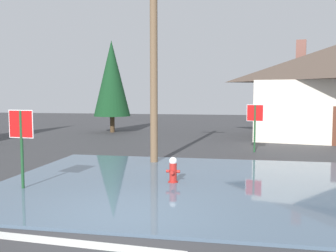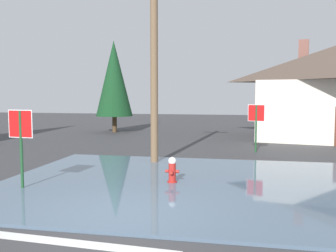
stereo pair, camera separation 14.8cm
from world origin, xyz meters
The scene contains 8 objects.
ground_plane centered at (0.00, 0.00, -0.05)m, with size 80.00×80.00×0.10m, color #38383A.
flood_puddle centered at (0.83, 3.16, 0.04)m, with size 10.43×8.18×0.07m, color #4C6075.
lane_stop_bar centered at (-0.28, -1.39, 0.00)m, with size 3.70×0.30×0.01m, color silver.
stop_sign_near centered at (-3.30, 1.72, 1.56)m, with size 0.75×0.11×2.19m.
fire_hydrant centered at (0.58, 3.12, 0.39)m, with size 0.40×0.35×0.80m.
utility_pole centered at (-0.66, 6.19, 4.24)m, with size 1.60×0.28×8.12m.
stop_sign_far centered at (3.18, 9.71, 1.53)m, with size 0.73×0.20×2.14m.
pine_tree_mid_left centered at (-5.96, 16.93, 3.65)m, with size 2.48×2.48×6.21m.
Camera 2 is at (2.47, -7.28, 2.61)m, focal length 39.83 mm.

